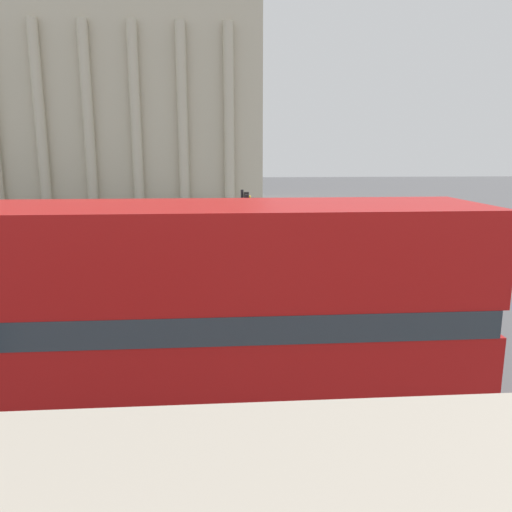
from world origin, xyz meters
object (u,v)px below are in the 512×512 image
(traffic_light_near, at_px, (250,244))
(pedestrian_black, at_px, (170,240))
(double_decker_bus, at_px, (154,312))
(pedestrian_white, at_px, (277,214))
(plaza_building_left, at_px, (105,105))
(traffic_light_mid, at_px, (244,218))
(pedestrian_yellow, at_px, (443,228))

(traffic_light_near, bearing_deg, pedestrian_black, 108.27)
(double_decker_bus, bearing_deg, pedestrian_black, 90.49)
(traffic_light_near, relative_size, pedestrian_white, 2.11)
(double_decker_bus, relative_size, plaza_building_left, 0.36)
(plaza_building_left, xyz_separation_m, pedestrian_white, (14.79, -20.37, -8.48))
(double_decker_bus, relative_size, pedestrian_white, 6.07)
(traffic_light_near, relative_size, pedestrian_black, 2.15)
(pedestrian_black, bearing_deg, double_decker_bus, -131.49)
(traffic_light_mid, relative_size, pedestrian_yellow, 2.06)
(double_decker_bus, xyz_separation_m, traffic_light_near, (1.95, 5.11, 0.23))
(traffic_light_mid, bearing_deg, plaza_building_left, 111.20)
(plaza_building_left, distance_m, traffic_light_near, 41.08)
(double_decker_bus, xyz_separation_m, pedestrian_yellow, (13.15, 17.48, -1.34))
(traffic_light_mid, height_order, pedestrian_white, traffic_light_mid)
(double_decker_bus, distance_m, plaza_building_left, 45.49)
(pedestrian_black, bearing_deg, traffic_light_near, -117.57)
(double_decker_bus, xyz_separation_m, traffic_light_mid, (2.19, 12.61, -0.03))
(double_decker_bus, distance_m, pedestrian_white, 23.97)
(plaza_building_left, height_order, pedestrian_white, plaza_building_left)
(double_decker_bus, height_order, pedestrian_yellow, double_decker_bus)
(traffic_light_mid, height_order, pedestrian_black, traffic_light_mid)
(traffic_light_near, height_order, traffic_light_mid, traffic_light_near)
(traffic_light_near, distance_m, pedestrian_black, 9.83)
(traffic_light_near, bearing_deg, plaza_building_left, 107.05)
(double_decker_bus, height_order, traffic_light_mid, double_decker_bus)
(pedestrian_white, bearing_deg, pedestrian_yellow, 75.54)
(pedestrian_yellow, bearing_deg, pedestrian_white, -108.14)
(plaza_building_left, relative_size, pedestrian_white, 16.81)
(double_decker_bus, height_order, pedestrian_white, double_decker_bus)
(double_decker_bus, xyz_separation_m, pedestrian_white, (4.88, 23.43, -1.23))
(double_decker_bus, relative_size, traffic_light_mid, 3.22)
(double_decker_bus, bearing_deg, plaza_building_left, 98.88)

